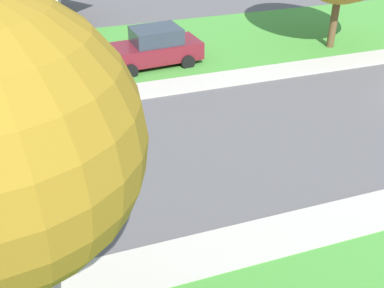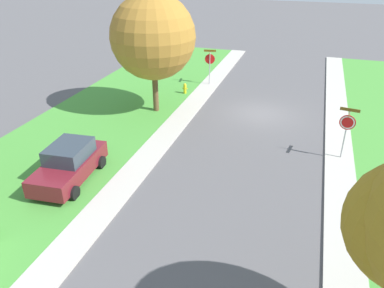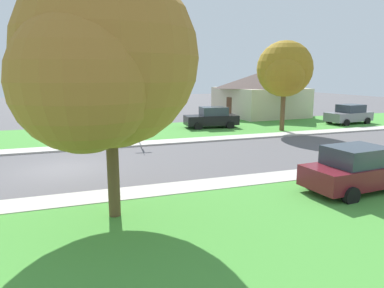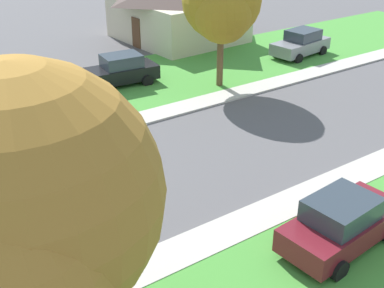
{
  "view_description": "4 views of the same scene",
  "coord_description": "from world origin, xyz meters",
  "px_view_note": "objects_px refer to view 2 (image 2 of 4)",
  "views": [
    {
      "loc": [
        -12.13,
        15.34,
        8.07
      ],
      "look_at": [
        -1.92,
        11.83,
        1.4
      ],
      "focal_mm": 43.32,
      "sensor_mm": 36.0,
      "label": 1
    },
    {
      "loc": [
        -2.67,
        23.13,
        9.63
      ],
      "look_at": [
        2.14,
        7.98,
        1.4
      ],
      "focal_mm": 35.73,
      "sensor_mm": 36.0,
      "label": 2
    },
    {
      "loc": [
        17.1,
        0.45,
        4.34
      ],
      "look_at": [
        2.99,
        5.46,
        1.4
      ],
      "focal_mm": 33.03,
      "sensor_mm": 36.0,
      "label": 3
    },
    {
      "loc": [
        14.74,
        -0.28,
        9.86
      ],
      "look_at": [
        1.11,
        9.18,
        1.4
      ],
      "focal_mm": 46.51,
      "sensor_mm": 36.0,
      "label": 4
    }
  ],
  "objects_px": {
    "tree_sidewalk_mid": "(150,39)",
    "fire_hydrant": "(185,89)",
    "stop_sign_near_corner": "(210,61)",
    "car_maroon_across_road": "(69,163)",
    "stop_sign_far_corner": "(347,125)"
  },
  "relations": [
    {
      "from": "tree_sidewalk_mid",
      "to": "fire_hydrant",
      "type": "relative_size",
      "value": 8.94
    },
    {
      "from": "stop_sign_near_corner",
      "to": "fire_hydrant",
      "type": "bearing_deg",
      "value": 66.24
    },
    {
      "from": "car_maroon_across_road",
      "to": "stop_sign_near_corner",
      "type": "bearing_deg",
      "value": -99.24
    },
    {
      "from": "stop_sign_near_corner",
      "to": "stop_sign_far_corner",
      "type": "height_order",
      "value": "same"
    },
    {
      "from": "stop_sign_far_corner",
      "to": "fire_hydrant",
      "type": "bearing_deg",
      "value": -32.35
    },
    {
      "from": "car_maroon_across_road",
      "to": "tree_sidewalk_mid",
      "type": "height_order",
      "value": "tree_sidewalk_mid"
    },
    {
      "from": "car_maroon_across_road",
      "to": "tree_sidewalk_mid",
      "type": "bearing_deg",
      "value": -91.72
    },
    {
      "from": "car_maroon_across_road",
      "to": "tree_sidewalk_mid",
      "type": "distance_m",
      "value": 9.85
    },
    {
      "from": "stop_sign_near_corner",
      "to": "tree_sidewalk_mid",
      "type": "bearing_deg",
      "value": 70.12
    },
    {
      "from": "car_maroon_across_road",
      "to": "fire_hydrant",
      "type": "distance_m",
      "value": 12.64
    },
    {
      "from": "stop_sign_far_corner",
      "to": "fire_hydrant",
      "type": "relative_size",
      "value": 3.34
    },
    {
      "from": "stop_sign_near_corner",
      "to": "stop_sign_far_corner",
      "type": "relative_size",
      "value": 1.0
    },
    {
      "from": "stop_sign_far_corner",
      "to": "car_maroon_across_road",
      "type": "height_order",
      "value": "stop_sign_far_corner"
    },
    {
      "from": "tree_sidewalk_mid",
      "to": "fire_hydrant",
      "type": "distance_m",
      "value": 5.56
    },
    {
      "from": "car_maroon_across_road",
      "to": "fire_hydrant",
      "type": "height_order",
      "value": "car_maroon_across_road"
    }
  ]
}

